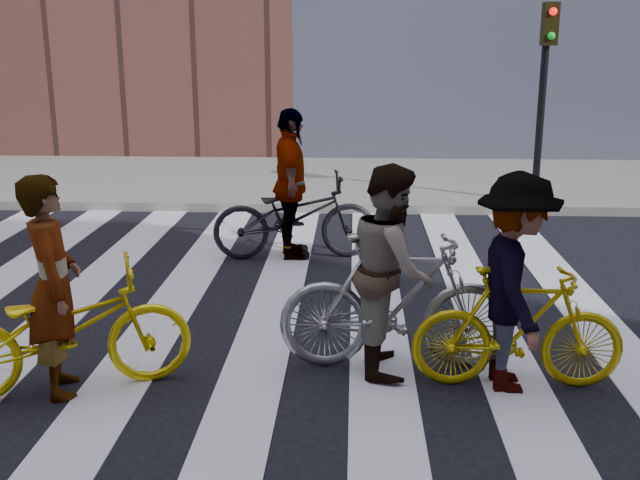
# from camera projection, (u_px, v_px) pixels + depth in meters

# --- Properties ---
(ground) EXTENTS (100.00, 100.00, 0.00)m
(ground) POSITION_uv_depth(u_px,v_px,m) (214.00, 324.00, 7.51)
(ground) COLOR black
(ground) RESTS_ON ground
(sidewalk_far) EXTENTS (100.00, 5.00, 0.15)m
(sidewalk_far) POSITION_uv_depth(u_px,v_px,m) (283.00, 181.00, 14.72)
(sidewalk_far) COLOR gray
(sidewalk_far) RESTS_ON ground
(zebra_crosswalk) EXTENTS (8.25, 10.00, 0.01)m
(zebra_crosswalk) POSITION_uv_depth(u_px,v_px,m) (214.00, 324.00, 7.51)
(zebra_crosswalk) COLOR silver
(zebra_crosswalk) RESTS_ON ground
(traffic_signal) EXTENTS (0.22, 0.42, 3.33)m
(traffic_signal) POSITION_uv_depth(u_px,v_px,m) (545.00, 71.00, 11.85)
(traffic_signal) COLOR black
(traffic_signal) RESTS_ON ground
(bike_yellow_left) EXTENTS (2.12, 1.36, 1.05)m
(bike_yellow_left) POSITION_uv_depth(u_px,v_px,m) (64.00, 330.00, 5.96)
(bike_yellow_left) COLOR yellow
(bike_yellow_left) RESTS_ON ground
(bike_silver_mid) EXTENTS (2.02, 0.62, 1.21)m
(bike_silver_mid) POSITION_uv_depth(u_px,v_px,m) (397.00, 302.00, 6.38)
(bike_silver_mid) COLOR #989AA1
(bike_silver_mid) RESTS_ON ground
(bike_yellow_right) EXTENTS (1.71, 0.48, 1.03)m
(bike_yellow_right) POSITION_uv_depth(u_px,v_px,m) (518.00, 328.00, 6.04)
(bike_yellow_right) COLOR #C3A80A
(bike_yellow_right) RESTS_ON ground
(bike_dark_rear) EXTENTS (2.19, 1.02, 1.11)m
(bike_dark_rear) POSITION_uv_depth(u_px,v_px,m) (295.00, 216.00, 9.67)
(bike_dark_rear) COLOR black
(bike_dark_rear) RESTS_ON ground
(rider_left) EXTENTS (0.63, 0.76, 1.79)m
(rider_left) POSITION_uv_depth(u_px,v_px,m) (53.00, 286.00, 5.87)
(rider_left) COLOR slate
(rider_left) RESTS_ON ground
(rider_mid) EXTENTS (0.70, 0.89, 1.79)m
(rider_mid) POSITION_uv_depth(u_px,v_px,m) (392.00, 269.00, 6.31)
(rider_mid) COLOR slate
(rider_mid) RESTS_ON ground
(rider_right) EXTENTS (0.66, 1.15, 1.79)m
(rider_right) POSITION_uv_depth(u_px,v_px,m) (515.00, 283.00, 5.95)
(rider_right) COLOR slate
(rider_right) RESTS_ON ground
(rider_rear) EXTENTS (0.62, 1.19, 1.94)m
(rider_rear) POSITION_uv_depth(u_px,v_px,m) (291.00, 185.00, 9.56)
(rider_rear) COLOR slate
(rider_rear) RESTS_ON ground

